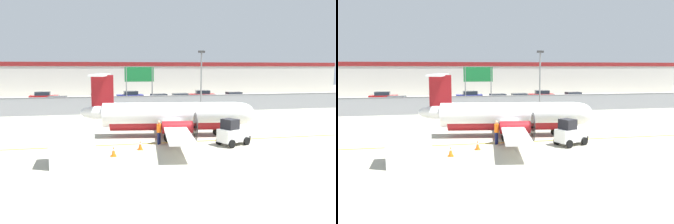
{
  "view_description": "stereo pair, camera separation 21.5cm",
  "coord_description": "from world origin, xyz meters",
  "views": [
    {
      "loc": [
        -5.38,
        -20.83,
        5.41
      ],
      "look_at": [
        -0.15,
        5.25,
        1.8
      ],
      "focal_mm": 35.0,
      "sensor_mm": 36.0,
      "label": 1
    },
    {
      "loc": [
        -5.16,
        -20.87,
        5.41
      ],
      "look_at": [
        -0.15,
        5.25,
        1.8
      ],
      "focal_mm": 35.0,
      "sensor_mm": 36.0,
      "label": 2
    }
  ],
  "objects": [
    {
      "name": "parked_car_4",
      "position": [
        2.61,
        25.24,
        0.89
      ],
      "size": [
        4.34,
        2.3,
        1.58
      ],
      "rotation": [
        0.0,
        0.0,
        0.09
      ],
      "color": "#19662D",
      "rests_on": "parking_lot_strip"
    },
    {
      "name": "apron_light_pole",
      "position": [
        5.41,
        14.2,
        4.3
      ],
      "size": [
        0.7,
        0.3,
        7.27
      ],
      "color": "slate",
      "rests_on": "ground"
    },
    {
      "name": "baggage_tug",
      "position": [
        3.51,
        0.39,
        0.86
      ],
      "size": [
        2.58,
        2.12,
        1.88
      ],
      "rotation": [
        0.0,
        0.0,
        0.43
      ],
      "color": "silver",
      "rests_on": "ground"
    },
    {
      "name": "parked_car_0",
      "position": [
        -14.42,
        32.86,
        0.89
      ],
      "size": [
        4.27,
        2.15,
        1.58
      ],
      "rotation": [
        0.0,
        0.0,
        0.04
      ],
      "color": "red",
      "rests_on": "parking_lot_strip"
    },
    {
      "name": "ground_crew_worker",
      "position": [
        -1.52,
        1.68,
        0.95
      ],
      "size": [
        0.47,
        0.5,
        1.7
      ],
      "rotation": [
        0.0,
        0.0,
        5.67
      ],
      "color": "#191E4C",
      "rests_on": "ground"
    },
    {
      "name": "parked_car_5",
      "position": [
        5.61,
        25.62,
        0.89
      ],
      "size": [
        4.24,
        2.08,
        1.58
      ],
      "rotation": [
        0.0,
        0.0,
        3.12
      ],
      "color": "slate",
      "rests_on": "parking_lot_strip"
    },
    {
      "name": "background_building",
      "position": [
        0.0,
        47.99,
        3.26
      ],
      "size": [
        91.0,
        8.1,
        6.5
      ],
      "color": "beige",
      "rests_on": "ground"
    },
    {
      "name": "traffic_cone_near_right",
      "position": [
        -4.82,
        -1.0,
        0.31
      ],
      "size": [
        0.36,
        0.36,
        0.64
      ],
      "color": "orange",
      "rests_on": "ground"
    },
    {
      "name": "parked_car_3",
      "position": [
        -1.06,
        31.68,
        0.89
      ],
      "size": [
        4.27,
        2.14,
        1.58
      ],
      "rotation": [
        0.0,
        0.0,
        3.18
      ],
      "color": "navy",
      "rests_on": "parking_lot_strip"
    },
    {
      "name": "ground_plane",
      "position": [
        0.0,
        2.0,
        0.0
      ],
      "size": [
        140.0,
        140.0,
        0.01
      ],
      "color": "#B2AD99"
    },
    {
      "name": "perimeter_fence",
      "position": [
        0.0,
        18.0,
        1.12
      ],
      "size": [
        98.0,
        0.1,
        2.1
      ],
      "color": "gray",
      "rests_on": "ground"
    },
    {
      "name": "parked_car_2",
      "position": [
        -5.74,
        27.85,
        0.89
      ],
      "size": [
        4.34,
        2.31,
        1.58
      ],
      "rotation": [
        0.0,
        0.0,
        -0.1
      ],
      "color": "silver",
      "rests_on": "parking_lot_strip"
    },
    {
      "name": "parked_car_1",
      "position": [
        -11.35,
        24.2,
        0.89
      ],
      "size": [
        4.35,
        2.34,
        1.58
      ],
      "rotation": [
        0.0,
        0.0,
        3.04
      ],
      "color": "#19662D",
      "rests_on": "parking_lot_strip"
    },
    {
      "name": "parking_lot_strip",
      "position": [
        0.0,
        29.5,
        0.06
      ],
      "size": [
        98.0,
        17.0,
        0.12
      ],
      "color": "#38383A",
      "rests_on": "ground"
    },
    {
      "name": "cargo_container",
      "position": [
        -7.11,
        -2.19,
        1.1
      ],
      "size": [
        2.51,
        2.14,
        2.2
      ],
      "rotation": [
        0.0,
        0.0,
        0.06
      ],
      "color": "silver",
      "rests_on": "ground"
    },
    {
      "name": "parked_car_6",
      "position": [
        10.76,
        31.03,
        0.89
      ],
      "size": [
        4.34,
        2.31,
        1.58
      ],
      "rotation": [
        0.0,
        0.0,
        3.05
      ],
      "color": "red",
      "rests_on": "parking_lot_strip"
    },
    {
      "name": "traffic_cone_near_left",
      "position": [
        -3.02,
        0.32,
        0.31
      ],
      "size": [
        0.36,
        0.36,
        0.64
      ],
      "color": "orange",
      "rests_on": "ground"
    },
    {
      "name": "highway_sign",
      "position": [
        -0.89,
        19.57,
        4.14
      ],
      "size": [
        3.6,
        0.14,
        5.5
      ],
      "color": "slate",
      "rests_on": "ground"
    },
    {
      "name": "parked_car_7",
      "position": [
        14.57,
        26.48,
        0.89
      ],
      "size": [
        4.22,
        2.05,
        1.58
      ],
      "rotation": [
        0.0,
        0.0,
        0.01
      ],
      "color": "red",
      "rests_on": "parking_lot_strip"
    },
    {
      "name": "commuter_airplane",
      "position": [
        0.09,
        4.22,
        1.6
      ],
      "size": [
        13.87,
        16.07,
        4.92
      ],
      "rotation": [
        0.0,
        0.0,
        -0.13
      ],
      "color": "white",
      "rests_on": "ground"
    }
  ]
}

